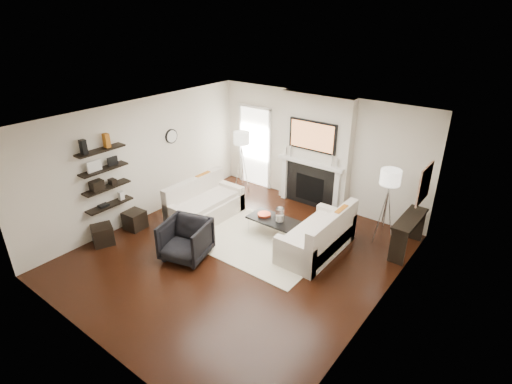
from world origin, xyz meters
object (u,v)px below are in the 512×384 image
Objects in this scene: loveseat_right_base at (316,242)px; coffee_table at (274,220)px; ottoman_near at (135,220)px; lamp_right_shade at (391,177)px; loveseat_left_base at (206,211)px; armchair at (186,238)px; lamp_left_shade at (242,138)px.

loveseat_right_base is 1.64× the size of coffee_table.
loveseat_right_base is at bearing 24.18° from ottoman_near.
lamp_right_shade reaches higher than loveseat_right_base.
loveseat_left_base reaches higher than ottoman_near.
armchair is at bearing -137.84° from loveseat_right_base.
ottoman_near is at bearing -101.76° from lamp_left_shade.
coffee_table is (1.68, 0.31, 0.19)m from loveseat_left_base.
loveseat_right_base is (2.67, 0.37, 0.00)m from loveseat_left_base.
loveseat_right_base is 3.52m from lamp_left_shade.
ottoman_near is (-4.52, -2.79, -1.25)m from lamp_right_shade.
coffee_table is (-0.99, -0.06, 0.19)m from loveseat_right_base.
loveseat_left_base is at bearing -156.76° from lamp_right_shade.
lamp_left_shade is 1.00× the size of lamp_right_shade.
loveseat_left_base is 1.64× the size of coffee_table.
loveseat_right_base is 4.50× the size of ottoman_near.
lamp_left_shade and lamp_right_shade have the same top height.
armchair reaches higher than ottoman_near.
lamp_left_shade is 3.90m from lamp_right_shade.
lamp_right_shade is (2.79, 2.88, 1.02)m from armchair.
coffee_table is 2.75× the size of ottoman_near.
lamp_right_shade is (1.89, 1.22, 1.05)m from coffee_table.
lamp_right_shade reaches higher than loveseat_left_base.
loveseat_right_base is at bearing -24.26° from lamp_left_shade.
coffee_table is 3.07m from ottoman_near.
loveseat_left_base is at bearing -169.58° from coffee_table.
loveseat_left_base is at bearing -79.16° from lamp_left_shade.
loveseat_left_base is at bearing 104.16° from armchair.
loveseat_right_base reaches higher than ottoman_near.
loveseat_right_base is 1.01m from coffee_table.
loveseat_right_base is at bearing 7.85° from loveseat_left_base.
armchair is at bearing -134.13° from lamp_right_shade.
lamp_right_shade is (3.90, -0.19, 0.00)m from lamp_left_shade.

